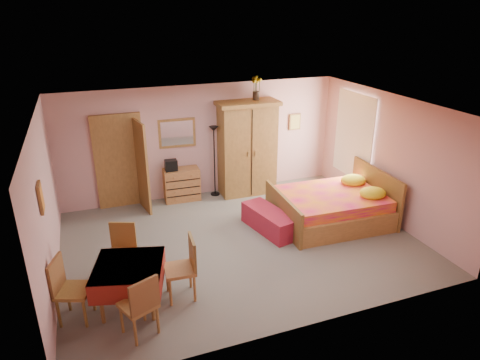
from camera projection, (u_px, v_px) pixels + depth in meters
name	position (u px, v px, depth m)	size (l,w,h in m)	color
floor	(241.00, 242.00, 8.19)	(6.50, 6.50, 0.00)	slate
ceiling	(241.00, 108.00, 7.21)	(6.50, 6.50, 0.00)	brown
wall_back	(203.00, 141.00, 9.87)	(6.50, 0.10, 2.60)	#C28D8D
wall_front	(308.00, 247.00, 5.53)	(6.50, 0.10, 2.60)	#C28D8D
wall_left	(45.00, 206.00, 6.65)	(0.10, 5.00, 2.60)	#C28D8D
wall_right	(389.00, 158.00, 8.75)	(0.10, 5.00, 2.60)	#C28D8D
doorway	(120.00, 162.00, 9.33)	(1.06, 0.12, 2.15)	#9E6B35
window	(354.00, 136.00, 9.72)	(0.08, 1.40, 1.95)	white
picture_left	(41.00, 198.00, 5.99)	(0.04, 0.32, 0.42)	orange
picture_back	(295.00, 122.00, 10.51)	(0.30, 0.04, 0.40)	#D8BF59
chest_of_drawers	(182.00, 185.00, 9.83)	(0.81, 0.40, 0.76)	#A36537
wall_mirror	(177.00, 133.00, 9.58)	(0.84, 0.04, 0.66)	silver
stereo	(171.00, 165.00, 9.55)	(0.27, 0.20, 0.25)	black
floor_lamp	(214.00, 162.00, 9.93)	(0.21, 0.21, 1.67)	black
wardrobe	(247.00, 148.00, 9.98)	(1.41, 0.73, 2.22)	olive
sunflower_vase	(256.00, 88.00, 9.59)	(0.21, 0.21, 0.54)	gold
bed	(331.00, 199.00, 8.78)	(2.24, 1.76, 1.04)	#D6145D
bench	(269.00, 221.00, 8.52)	(0.48, 1.31, 0.44)	maroon
dining_table	(130.00, 285.00, 6.32)	(0.97, 0.97, 0.71)	maroon
chair_south	(138.00, 304.00, 5.73)	(0.43, 0.43, 0.95)	#A36E37
chair_north	(121.00, 253.00, 6.93)	(0.42, 0.42, 0.94)	#975F33
chair_west	(74.00, 290.00, 6.00)	(0.45, 0.45, 0.99)	olive
chair_east	(180.00, 269.00, 6.47)	(0.45, 0.45, 0.99)	#AC6F3A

